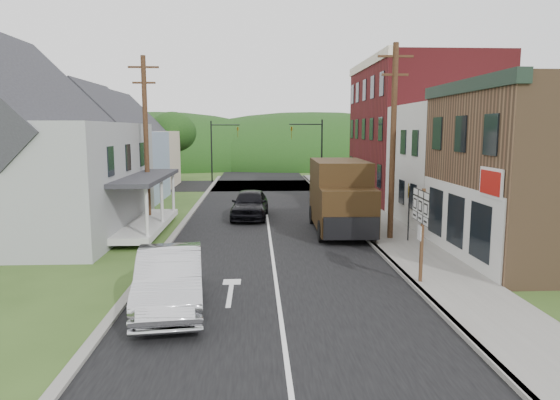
{
  "coord_description": "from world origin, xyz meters",
  "views": [
    {
      "loc": [
        -0.66,
        -19.09,
        5.18
      ],
      "look_at": [
        0.36,
        1.86,
        2.2
      ],
      "focal_mm": 32.0,
      "sensor_mm": 36.0,
      "label": 1
    }
  ],
  "objects": [
    {
      "name": "warning_sign",
      "position": [
        6.23,
        2.88,
        1.85
      ],
      "size": [
        0.21,
        0.71,
        2.66
      ],
      "rotation": [
        0.0,
        0.0,
        -0.26
      ],
      "color": "black",
      "rests_on": "sidewalk_right"
    },
    {
      "name": "silver_sedan",
      "position": [
        -3.17,
        -4.98,
        0.86
      ],
      "size": [
        2.45,
        5.4,
        1.72
      ],
      "primitive_type": "imported",
      "rotation": [
        0.0,
        0.0,
        0.12
      ],
      "color": "silver",
      "rests_on": "ground"
    },
    {
      "name": "dark_sedan",
      "position": [
        -1.01,
        9.78,
        0.84
      ],
      "size": [
        2.34,
        5.08,
        1.69
      ],
      "primitive_type": "imported",
      "rotation": [
        0.0,
        0.0,
        -0.07
      ],
      "color": "black",
      "rests_on": "ground"
    },
    {
      "name": "house_cream",
      "position": [
        -11.5,
        26.0,
        3.69
      ],
      "size": [
        7.14,
        8.16,
        7.28
      ],
      "color": "beige",
      "rests_on": "ground"
    },
    {
      "name": "tree_left_c",
      "position": [
        -19.0,
        20.0,
        5.94
      ],
      "size": [
        5.8,
        5.8,
        8.41
      ],
      "color": "#382616",
      "rests_on": "ground"
    },
    {
      "name": "road",
      "position": [
        0.0,
        10.0,
        0.0
      ],
      "size": [
        9.0,
        90.0,
        0.02
      ],
      "primitive_type": "cube",
      "color": "black",
      "rests_on": "ground"
    },
    {
      "name": "curb_right",
      "position": [
        4.55,
        8.0,
        0.07
      ],
      "size": [
        0.2,
        55.0,
        0.15
      ],
      "primitive_type": "cube",
      "color": "slate",
      "rests_on": "ground"
    },
    {
      "name": "house_gray",
      "position": [
        -12.0,
        6.0,
        4.23
      ],
      "size": [
        10.2,
        12.24,
        8.35
      ],
      "color": "gray",
      "rests_on": "ground"
    },
    {
      "name": "storefront_red",
      "position": [
        11.3,
        17.0,
        5.0
      ],
      "size": [
        8.0,
        12.0,
        10.0
      ],
      "primitive_type": "cube",
      "color": "maroon",
      "rests_on": "ground"
    },
    {
      "name": "traffic_signal_right",
      "position": [
        4.3,
        23.5,
        3.76
      ],
      "size": [
        2.87,
        0.2,
        6.0
      ],
      "color": "black",
      "rests_on": "ground"
    },
    {
      "name": "route_sign_cluster",
      "position": [
        4.76,
        -3.24,
        2.17
      ],
      "size": [
        0.19,
        1.78,
        3.12
      ],
      "rotation": [
        0.0,
        0.0,
        -0.05
      ],
      "color": "#472D19",
      "rests_on": "sidewalk_right"
    },
    {
      "name": "storefront_white",
      "position": [
        11.3,
        7.5,
        3.25
      ],
      "size": [
        8.0,
        7.0,
        6.5
      ],
      "primitive_type": "cube",
      "color": "silver",
      "rests_on": "ground"
    },
    {
      "name": "house_blue",
      "position": [
        -11.0,
        17.0,
        3.69
      ],
      "size": [
        7.14,
        8.16,
        7.28
      ],
      "color": "#8EA2C2",
      "rests_on": "ground"
    },
    {
      "name": "utility_pole_right",
      "position": [
        5.6,
        3.5,
        4.66
      ],
      "size": [
        1.6,
        0.26,
        9.0
      ],
      "color": "#472D19",
      "rests_on": "ground"
    },
    {
      "name": "utility_pole_left",
      "position": [
        -6.5,
        8.0,
        4.66
      ],
      "size": [
        1.6,
        0.26,
        9.0
      ],
      "color": "#472D19",
      "rests_on": "ground"
    },
    {
      "name": "tree_left_d",
      "position": [
        -9.0,
        32.0,
        4.88
      ],
      "size": [
        4.8,
        4.8,
        6.94
      ],
      "color": "#382616",
      "rests_on": "ground"
    },
    {
      "name": "sidewalk_right",
      "position": [
        5.9,
        8.0,
        0.07
      ],
      "size": [
        2.8,
        55.0,
        0.15
      ],
      "primitive_type": "cube",
      "color": "slate",
      "rests_on": "ground"
    },
    {
      "name": "forested_ridge",
      "position": [
        0.0,
        55.0,
        0.0
      ],
      "size": [
        90.0,
        30.0,
        16.0
      ],
      "primitive_type": "ellipsoid",
      "color": "black",
      "rests_on": "ground"
    },
    {
      "name": "delivery_van",
      "position": [
        3.6,
        5.6,
        1.83
      ],
      "size": [
        2.8,
        6.52,
        3.61
      ],
      "rotation": [
        0.0,
        0.0,
        -0.02
      ],
      "color": "#301F0D",
      "rests_on": "ground"
    },
    {
      "name": "ground",
      "position": [
        0.0,
        0.0,
        0.0
      ],
      "size": [
        120.0,
        120.0,
        0.0
      ],
      "primitive_type": "plane",
      "color": "#2D4719",
      "rests_on": "ground"
    },
    {
      "name": "curb_left",
      "position": [
        -4.65,
        8.0,
        0.06
      ],
      "size": [
        0.3,
        55.0,
        0.12
      ],
      "primitive_type": "cube",
      "color": "slate",
      "rests_on": "ground"
    },
    {
      "name": "storefront_tan",
      "position": [
        11.3,
        0.0,
        3.5
      ],
      "size": [
        8.0,
        8.0,
        7.0
      ],
      "primitive_type": "cube",
      "color": "brown",
      "rests_on": "ground"
    },
    {
      "name": "cross_road",
      "position": [
        0.0,
        27.0,
        0.0
      ],
      "size": [
        60.0,
        9.0,
        0.02
      ],
      "primitive_type": "cube",
      "color": "black",
      "rests_on": "ground"
    },
    {
      "name": "traffic_signal_left",
      "position": [
        -4.3,
        30.5,
        3.76
      ],
      "size": [
        2.87,
        0.2,
        6.0
      ],
      "color": "black",
      "rests_on": "ground"
    }
  ]
}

